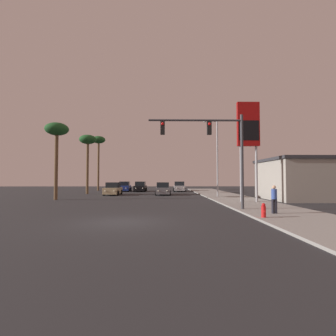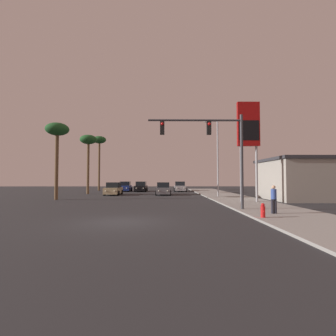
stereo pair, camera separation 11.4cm
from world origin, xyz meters
name	(u,v)px [view 2 (the right image)]	position (x,y,z in m)	size (l,w,h in m)	color
ground_plane	(121,222)	(0.00, 0.00, 0.00)	(120.00, 120.00, 0.00)	#28282B
sidewalk_right	(247,202)	(9.50, 10.00, 0.06)	(5.00, 60.00, 0.12)	gray
building_gas_station	(316,179)	(18.00, 13.82, 2.16)	(10.30, 8.30, 4.30)	gray
car_tan	(113,189)	(-4.65, 21.82, 0.76)	(2.04, 4.33, 1.68)	tan
car_silver	(180,187)	(4.79, 31.37, 0.76)	(2.04, 4.33, 1.68)	#B7B7BC
car_black	(141,187)	(-1.81, 31.09, 0.76)	(2.04, 4.34, 1.68)	black
car_blue	(125,187)	(-4.56, 31.63, 0.76)	(2.04, 4.33, 1.68)	navy
car_grey	(163,189)	(2.00, 21.96, 0.76)	(2.04, 4.31, 1.68)	slate
traffic_light_mast	(215,142)	(5.68, 4.57, 4.68)	(6.55, 0.36, 6.50)	#38383D
street_lamp	(217,154)	(8.30, 17.26, 5.12)	(1.74, 0.24, 9.00)	#99999E
gas_station_sign	(248,130)	(9.76, 10.06, 6.62)	(2.00, 0.42, 9.00)	#99999E
fire_hydrant	(263,211)	(7.45, 0.66, 0.49)	(0.24, 0.34, 0.76)	red
pedestrian_on_sidewalk	(274,198)	(8.69, 2.20, 1.03)	(0.34, 0.32, 1.67)	#23232D
palm_tree_mid	(88,143)	(-8.72, 24.00, 7.32)	(2.40, 2.40, 8.43)	brown
palm_tree_near	(57,133)	(-9.06, 14.00, 6.95)	(2.40, 2.40, 8.02)	brown
palm_tree_far	(99,143)	(-9.66, 34.00, 8.59)	(2.40, 2.40, 9.87)	brown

